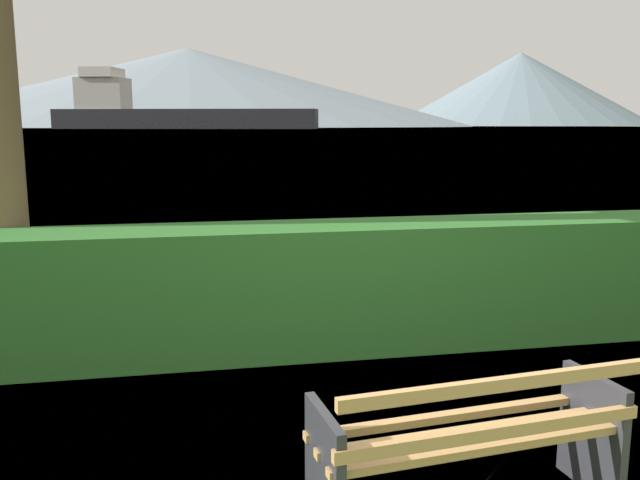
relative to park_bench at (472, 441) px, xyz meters
The scene contains 5 objects.
water_surface 309.90m from the park_bench, 90.00° to the left, with size 620.00×620.00×0.00m, color slate.
park_bench is the anchor object (origin of this frame).
hedge_row 2.79m from the park_bench, 90.13° to the left, with size 12.40×0.79×1.15m, color #2D6B28.
cargo_ship_large 272.38m from the park_bench, 92.09° to the left, with size 104.12×42.39×23.71m.
distant_hills 566.17m from the park_bench, 99.07° to the left, with size 913.97×456.91×78.12m.
Camera 1 is at (-1.38, -3.05, 2.04)m, focal length 37.36 mm.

